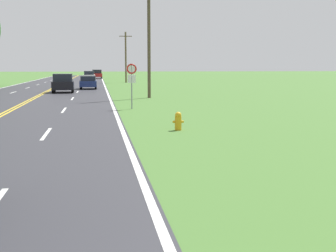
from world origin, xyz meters
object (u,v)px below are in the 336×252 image
(traffic_sign, at_px, (132,75))
(car_black_hatchback_mid_near, at_px, (63,83))
(car_white_suv_receding, at_px, (89,75))
(car_red_suv_distant, at_px, (97,74))
(car_dark_blue_hatchback_mid_far, at_px, (88,82))
(fire_hydrant, at_px, (178,121))

(traffic_sign, relative_size, car_black_hatchback_mid_near, 0.72)
(car_white_suv_receding, xyz_separation_m, car_red_suv_distant, (1.25, 11.31, 0.06))
(traffic_sign, height_order, car_dark_blue_hatchback_mid_far, traffic_sign)
(car_black_hatchback_mid_near, bearing_deg, car_white_suv_receding, 175.33)
(car_black_hatchback_mid_near, xyz_separation_m, car_dark_blue_hatchback_mid_far, (2.12, 6.25, -0.15))
(traffic_sign, bearing_deg, car_dark_blue_hatchback_mid_far, 96.87)
(car_white_suv_receding, relative_size, car_red_suv_distant, 1.09)
(car_black_hatchback_mid_near, bearing_deg, traffic_sign, 14.29)
(fire_hydrant, bearing_deg, car_red_suv_distant, 92.35)
(traffic_sign, height_order, car_black_hatchback_mid_near, traffic_sign)
(car_dark_blue_hatchback_mid_far, distance_m, car_white_suv_receding, 29.26)
(fire_hydrant, relative_size, car_dark_blue_hatchback_mid_far, 0.19)
(fire_hydrant, bearing_deg, car_white_suv_receding, 93.94)
(fire_hydrant, xyz_separation_m, car_dark_blue_hatchback_mid_far, (-3.88, 32.17, 0.38))
(car_dark_blue_hatchback_mid_far, height_order, car_red_suv_distant, car_red_suv_distant)
(traffic_sign, bearing_deg, car_black_hatchback_mid_near, 106.12)
(car_black_hatchback_mid_near, distance_m, car_dark_blue_hatchback_mid_far, 6.60)
(fire_hydrant, xyz_separation_m, traffic_sign, (-1.07, 8.90, 1.55))
(fire_hydrant, height_order, car_dark_blue_hatchback_mid_far, car_dark_blue_hatchback_mid_far)
(car_red_suv_distant, bearing_deg, traffic_sign, 0.70)
(fire_hydrant, relative_size, car_red_suv_distant, 0.17)
(car_dark_blue_hatchback_mid_far, bearing_deg, fire_hydrant, 6.81)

